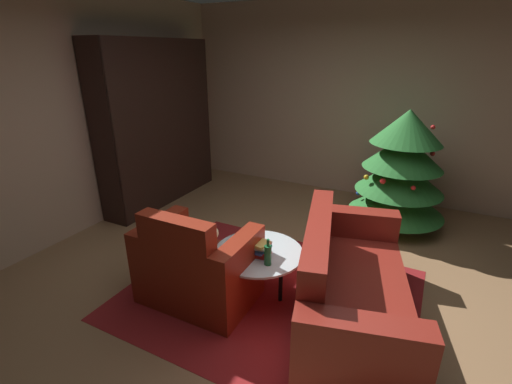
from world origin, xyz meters
The scene contains 11 objects.
ground_plane centered at (0.00, 0.00, 0.00)m, with size 6.63×6.63×0.00m, color #946D49.
wall_back centered at (0.00, 2.79, 1.39)m, with size 5.46×0.06×2.79m, color tan.
wall_left centered at (-2.70, 0.00, 1.39)m, with size 0.06×5.64×2.79m, color tan.
area_rug centered at (-0.05, -0.12, 0.00)m, with size 2.53×2.07×0.01m, color maroon.
bookshelf_unit centered at (-2.42, 1.36, 1.09)m, with size 0.40×1.96×2.24m.
armchair_red centered at (-0.61, -0.47, 0.32)m, with size 0.98×0.68×0.91m.
couch_red centered at (0.64, -0.11, 0.30)m, with size 1.23×1.91×0.86m.
coffee_table centered at (-0.15, -0.17, 0.42)m, with size 0.79×0.79×0.45m.
book_stack_on_table centered at (-0.13, -0.22, 0.52)m, with size 0.23×0.19×0.13m.
bottle_on_table centered at (0.01, -0.31, 0.55)m, with size 0.06×0.06×0.23m.
decorated_tree centered at (0.76, 1.87, 0.74)m, with size 1.15×1.15×1.47m.
Camera 1 is at (1.07, -2.61, 2.11)m, focal length 25.17 mm.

